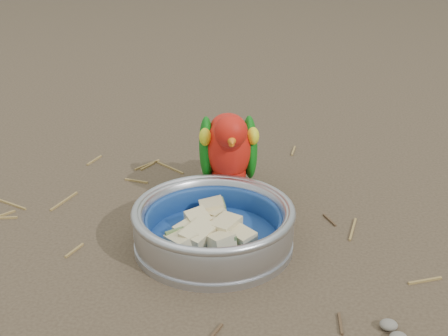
# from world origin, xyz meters

# --- Properties ---
(ground) EXTENTS (60.00, 60.00, 0.00)m
(ground) POSITION_xyz_m (0.00, 0.00, 0.00)
(ground) COLOR #463829
(food_bowl) EXTENTS (0.22, 0.22, 0.02)m
(food_bowl) POSITION_xyz_m (0.08, 0.05, 0.01)
(food_bowl) COLOR #B2B2BA
(food_bowl) RESTS_ON ground
(bowl_wall) EXTENTS (0.22, 0.22, 0.04)m
(bowl_wall) POSITION_xyz_m (0.08, 0.05, 0.04)
(bowl_wall) COLOR #B2B2BA
(bowl_wall) RESTS_ON food_bowl
(fruit_wedges) EXTENTS (0.13, 0.13, 0.03)m
(fruit_wedges) POSITION_xyz_m (0.08, 0.05, 0.03)
(fruit_wedges) COLOR #D6C18A
(fruit_wedges) RESTS_ON food_bowl
(lory_parrot) EXTENTS (0.13, 0.21, 0.15)m
(lory_parrot) POSITION_xyz_m (0.08, 0.20, 0.08)
(lory_parrot) COLOR red
(lory_parrot) RESTS_ON ground
(ground_debris) EXTENTS (0.90, 0.80, 0.01)m
(ground_debris) POSITION_xyz_m (0.02, 0.05, 0.00)
(ground_debris) COLOR olive
(ground_debris) RESTS_ON ground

